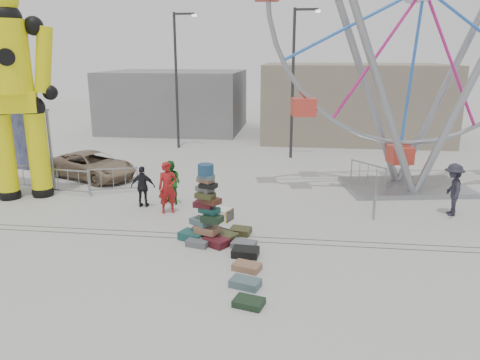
# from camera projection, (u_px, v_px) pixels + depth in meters

# --- Properties ---
(ground) EXTENTS (90.00, 90.00, 0.00)m
(ground) POSITION_uv_depth(u_px,v_px,m) (183.00, 246.00, 14.33)
(ground) COLOR #9E9E99
(ground) RESTS_ON ground
(track_line_near) EXTENTS (40.00, 0.04, 0.01)m
(track_line_near) POSITION_uv_depth(u_px,v_px,m) (187.00, 238.00, 14.91)
(track_line_near) COLOR #47443F
(track_line_near) RESTS_ON ground
(track_line_far) EXTENTS (40.00, 0.04, 0.01)m
(track_line_far) POSITION_uv_depth(u_px,v_px,m) (190.00, 234.00, 15.29)
(track_line_far) COLOR #47443F
(track_line_far) RESTS_ON ground
(building_right) EXTENTS (12.00, 8.00, 5.00)m
(building_right) POSITION_uv_depth(u_px,v_px,m) (353.00, 101.00, 31.96)
(building_right) COLOR gray
(building_right) RESTS_ON ground
(building_left) EXTENTS (10.00, 8.00, 4.40)m
(building_left) POSITION_uv_depth(u_px,v_px,m) (175.00, 101.00, 35.54)
(building_left) COLOR gray
(building_left) RESTS_ON ground
(lamp_post_right) EXTENTS (1.41, 0.25, 8.00)m
(lamp_post_right) POSITION_uv_depth(u_px,v_px,m) (295.00, 77.00, 25.22)
(lamp_post_right) COLOR #2D2D30
(lamp_post_right) RESTS_ON ground
(lamp_post_left) EXTENTS (1.41, 0.25, 8.00)m
(lamp_post_left) POSITION_uv_depth(u_px,v_px,m) (178.00, 74.00, 27.98)
(lamp_post_left) COLOR #2D2D30
(lamp_post_left) RESTS_ON ground
(suitcase_tower) EXTENTS (1.95, 1.62, 2.48)m
(suitcase_tower) POSITION_uv_depth(u_px,v_px,m) (207.00, 220.00, 14.59)
(suitcase_tower) COLOR #1B5351
(suitcase_tower) RESTS_ON ground
(crash_test_dummy) EXTENTS (3.28, 1.89, 8.45)m
(crash_test_dummy) POSITION_uv_depth(u_px,v_px,m) (13.00, 87.00, 18.02)
(crash_test_dummy) COLOR black
(crash_test_dummy) RESTS_ON ground
(ferris_wheel) EXTENTS (12.30, 3.92, 14.46)m
(ferris_wheel) POSITION_uv_depth(u_px,v_px,m) (422.00, 16.00, 18.41)
(ferris_wheel) COLOR gray
(ferris_wheel) RESTS_ON ground
(banner_scaffold) EXTENTS (4.82, 2.19, 3.47)m
(banner_scaffold) POSITION_uv_depth(u_px,v_px,m) (3.00, 127.00, 20.27)
(banner_scaffold) COLOR gray
(banner_scaffold) RESTS_ON ground
(steamer_trunk) EXTENTS (1.00, 0.79, 0.41)m
(steamer_trunk) POSITION_uv_depth(u_px,v_px,m) (220.00, 214.00, 16.59)
(steamer_trunk) COLOR silver
(steamer_trunk) RESTS_ON ground
(row_case_0) EXTENTS (0.75, 0.65, 0.21)m
(row_case_0) POSITION_uv_depth(u_px,v_px,m) (240.00, 231.00, 15.26)
(row_case_0) COLOR #414221
(row_case_0) RESTS_ON ground
(row_case_1) EXTENTS (0.81, 0.65, 0.18)m
(row_case_1) POSITION_uv_depth(u_px,v_px,m) (244.00, 244.00, 14.24)
(row_case_1) COLOR slate
(row_case_1) RESTS_ON ground
(row_case_2) EXTENTS (0.80, 0.61, 0.23)m
(row_case_2) POSITION_uv_depth(u_px,v_px,m) (245.00, 252.00, 13.61)
(row_case_2) COLOR black
(row_case_2) RESTS_ON ground
(row_case_3) EXTENTS (0.85, 0.68, 0.19)m
(row_case_3) POSITION_uv_depth(u_px,v_px,m) (247.00, 267.00, 12.74)
(row_case_3) COLOR #996A4D
(row_case_3) RESTS_ON ground
(row_case_4) EXTENTS (0.86, 0.67, 0.21)m
(row_case_4) POSITION_uv_depth(u_px,v_px,m) (245.00, 283.00, 11.82)
(row_case_4) COLOR slate
(row_case_4) RESTS_ON ground
(row_case_5) EXTENTS (0.80, 0.66, 0.16)m
(row_case_5) POSITION_uv_depth(u_px,v_px,m) (249.00, 302.00, 10.94)
(row_case_5) COLOR #1B321E
(row_case_5) RESTS_ON ground
(barricade_dummy_a) EXTENTS (1.99, 0.38, 1.10)m
(barricade_dummy_a) POSITION_uv_depth(u_px,v_px,m) (12.00, 177.00, 20.18)
(barricade_dummy_a) COLOR gray
(barricade_dummy_a) RESTS_ON ground
(barricade_dummy_b) EXTENTS (2.00, 0.33, 1.10)m
(barricade_dummy_b) POSITION_uv_depth(u_px,v_px,m) (68.00, 182.00, 19.37)
(barricade_dummy_b) COLOR gray
(barricade_dummy_b) RESTS_ON ground
(barricade_dummy_c) EXTENTS (1.93, 0.74, 1.10)m
(barricade_dummy_c) POSITION_uv_depth(u_px,v_px,m) (113.00, 180.00, 19.62)
(barricade_dummy_c) COLOR gray
(barricade_dummy_c) RESTS_ON ground
(barricade_wheel_front) EXTENTS (0.42, 1.99, 1.10)m
(barricade_wheel_front) POSITION_uv_depth(u_px,v_px,m) (375.00, 197.00, 17.34)
(barricade_wheel_front) COLOR gray
(barricade_wheel_front) RESTS_ON ground
(barricade_wheel_back) EXTENTS (1.33, 1.62, 1.10)m
(barricade_wheel_back) POSITION_uv_depth(u_px,v_px,m) (368.00, 175.00, 20.43)
(barricade_wheel_back) COLOR gray
(barricade_wheel_back) RESTS_ON ground
(pedestrian_red) EXTENTS (0.82, 0.69, 1.92)m
(pedestrian_red) POSITION_uv_depth(u_px,v_px,m) (168.00, 188.00, 17.10)
(pedestrian_red) COLOR maroon
(pedestrian_red) RESTS_ON ground
(pedestrian_green) EXTENTS (1.01, 0.91, 1.71)m
(pedestrian_green) POSITION_uv_depth(u_px,v_px,m) (171.00, 183.00, 18.13)
(pedestrian_green) COLOR #186019
(pedestrian_green) RESTS_ON ground
(pedestrian_black) EXTENTS (0.96, 0.44, 1.59)m
(pedestrian_black) POSITION_uv_depth(u_px,v_px,m) (143.00, 187.00, 17.80)
(pedestrian_black) COLOR black
(pedestrian_black) RESTS_ON ground
(pedestrian_grey) EXTENTS (0.84, 1.31, 1.91)m
(pedestrian_grey) POSITION_uv_depth(u_px,v_px,m) (453.00, 189.00, 16.88)
(pedestrian_grey) COLOR #22212D
(pedestrian_grey) RESTS_ON ground
(parked_suv) EXTENTS (4.92, 3.80, 1.24)m
(parked_suv) POSITION_uv_depth(u_px,v_px,m) (92.00, 165.00, 21.95)
(parked_suv) COLOR #8B7459
(parked_suv) RESTS_ON ground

